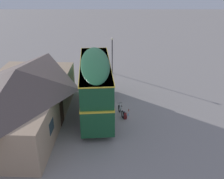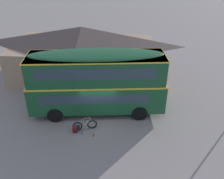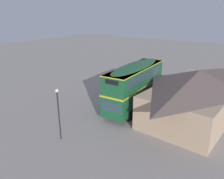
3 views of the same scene
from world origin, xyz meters
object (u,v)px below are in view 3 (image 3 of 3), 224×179
at_px(water_bottle_blue_sports, 118,98).
at_px(backpack_on_ground, 122,96).
at_px(street_lamp, 58,109).
at_px(water_bottle_red_squeeze, 113,100).
at_px(touring_bicycle, 121,97).
at_px(double_decker_bus, 135,84).

bearing_deg(water_bottle_blue_sports, backpack_on_ground, 151.23).
distance_m(backpack_on_ground, water_bottle_blue_sports, 0.63).
relative_size(backpack_on_ground, street_lamp, 0.13).
bearing_deg(backpack_on_ground, water_bottle_blue_sports, -28.77).
height_order(water_bottle_blue_sports, water_bottle_red_squeeze, water_bottle_red_squeeze).
relative_size(touring_bicycle, street_lamp, 0.38).
xyz_separation_m(backpack_on_ground, water_bottle_red_squeeze, (1.29, -0.37, -0.19)).
height_order(water_bottle_blue_sports, street_lamp, street_lamp).
height_order(touring_bicycle, water_bottle_blue_sports, touring_bicycle).
bearing_deg(street_lamp, double_decker_bus, 171.32).
relative_size(double_decker_bus, touring_bicycle, 5.95).
bearing_deg(street_lamp, water_bottle_blue_sports, -172.02).
bearing_deg(double_decker_bus, street_lamp, -8.68).
relative_size(touring_bicycle, water_bottle_red_squeeze, 7.58).
height_order(touring_bicycle, street_lamp, street_lamp).
distance_m(water_bottle_blue_sports, water_bottle_red_squeeze, 0.77).
height_order(double_decker_bus, water_bottle_blue_sports, double_decker_bus).
relative_size(backpack_on_ground, water_bottle_blue_sports, 2.73).
distance_m(touring_bicycle, water_bottle_blue_sports, 0.66).
height_order(touring_bicycle, backpack_on_ground, touring_bicycle).
distance_m(water_bottle_blue_sports, street_lamp, 10.56).
height_order(water_bottle_red_squeeze, street_lamp, street_lamp).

